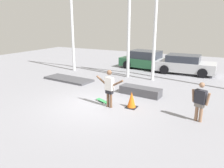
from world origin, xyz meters
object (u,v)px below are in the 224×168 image
at_px(manual_pad, 68,79).
at_px(traffic_cone, 132,100).
at_px(parked_car_green, 146,60).
at_px(skateboard, 102,101).
at_px(bystander, 200,101).
at_px(grind_box, 140,91).
at_px(parked_car_silver, 185,64).
at_px(skateboarder, 109,87).

relative_size(manual_pad, traffic_cone, 4.54).
bearing_deg(manual_pad, parked_car_green, 61.75).
height_order(skateboard, parked_car_green, parked_car_green).
bearing_deg(bystander, manual_pad, 3.71).
distance_m(manual_pad, traffic_cone, 5.99).
height_order(parked_car_green, traffic_cone, parked_car_green).
bearing_deg(grind_box, manual_pad, 173.24).
relative_size(parked_car_green, parked_car_silver, 1.04).
bearing_deg(parked_car_silver, manual_pad, -139.28).
relative_size(parked_car_silver, traffic_cone, 5.75).
distance_m(grind_box, parked_car_silver, 6.31).
bearing_deg(traffic_cone, skateboarder, -154.82).
distance_m(skateboarder, bystander, 3.66).
bearing_deg(skateboard, manual_pad, 172.62).
relative_size(grind_box, manual_pad, 0.65).
distance_m(skateboard, grind_box, 2.18).
xyz_separation_m(skateboard, grind_box, (1.17, 1.84, 0.14)).
distance_m(skateboarder, skateboard, 1.12).
xyz_separation_m(manual_pad, traffic_cone, (5.47, -2.43, 0.29)).
xyz_separation_m(skateboarder, manual_pad, (-4.60, 2.84, -0.87)).
height_order(grind_box, traffic_cone, traffic_cone).
bearing_deg(grind_box, skateboard, -122.58).
bearing_deg(parked_car_silver, traffic_cone, -96.54).
xyz_separation_m(skateboard, manual_pad, (-4.01, 2.45, 0.00)).
bearing_deg(parked_car_green, skateboard, -78.36).
relative_size(skateboarder, grind_box, 0.78).
relative_size(manual_pad, bystander, 2.17).
height_order(manual_pad, traffic_cone, traffic_cone).
distance_m(skateboard, bystander, 4.29).
xyz_separation_m(grind_box, parked_car_green, (-2.02, 6.50, 0.48)).
xyz_separation_m(manual_pad, parked_car_silver, (6.21, 5.59, 0.59)).
xyz_separation_m(grind_box, traffic_cone, (0.29, -1.81, 0.15)).
xyz_separation_m(parked_car_silver, traffic_cone, (-0.74, -8.02, -0.30)).
height_order(skateboard, bystander, bystander).
distance_m(parked_car_green, traffic_cone, 8.63).
height_order(skateboarder, traffic_cone, skateboarder).
bearing_deg(skateboard, parked_car_green, 119.87).
distance_m(manual_pad, parked_car_green, 6.71).
bearing_deg(skateboarder, bystander, 13.31).
relative_size(skateboarder, bystander, 1.10).
relative_size(skateboarder, manual_pad, 0.51).
distance_m(skateboarder, manual_pad, 5.47).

